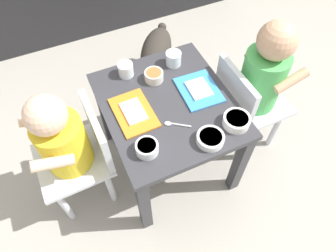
{
  "coord_description": "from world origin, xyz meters",
  "views": [
    {
      "loc": [
        -0.32,
        -0.7,
        1.36
      ],
      "look_at": [
        0.0,
        0.0,
        0.29
      ],
      "focal_mm": 32.59,
      "sensor_mm": 36.0,
      "label": 1
    }
  ],
  "objects": [
    {
      "name": "food_tray_left",
      "position": [
        -0.14,
        0.01,
        0.45
      ],
      "size": [
        0.14,
        0.21,
        0.02
      ],
      "color": "orange",
      "rests_on": "dining_table"
    },
    {
      "name": "food_tray_right",
      "position": [
        0.14,
        0.01,
        0.45
      ],
      "size": [
        0.16,
        0.19,
        0.02
      ],
      "color": "#388CD8",
      "rests_on": "dining_table"
    },
    {
      "name": "dog",
      "position": [
        0.15,
        0.52,
        0.22
      ],
      "size": [
        0.35,
        0.43,
        0.33
      ],
      "color": "#332D28",
      "rests_on": "ground"
    },
    {
      "name": "veggie_bowl_far",
      "position": [
        -0.16,
        -0.17,
        0.47
      ],
      "size": [
        0.08,
        0.08,
        0.04
      ],
      "color": "white",
      "rests_on": "dining_table"
    },
    {
      "name": "ground_plane",
      "position": [
        0.0,
        0.0,
        0.0
      ],
      "size": [
        7.0,
        7.0,
        0.0
      ],
      "primitive_type": "plane",
      "color": "#9E998E"
    },
    {
      "name": "seated_child_left",
      "position": [
        -0.41,
        0.01,
        0.42
      ],
      "size": [
        0.29,
        0.29,
        0.66
      ],
      "color": "silver",
      "rests_on": "ground"
    },
    {
      "name": "seated_child_right",
      "position": [
        0.41,
        -0.03,
        0.44
      ],
      "size": [
        0.28,
        0.28,
        0.71
      ],
      "color": "silver",
      "rests_on": "ground"
    },
    {
      "name": "cereal_bowl_left_side",
      "position": [
        0.19,
        -0.2,
        0.47
      ],
      "size": [
        0.1,
        0.1,
        0.04
      ],
      "color": "white",
      "rests_on": "dining_table"
    },
    {
      "name": "water_cup_left",
      "position": [
        0.11,
        0.19,
        0.47
      ],
      "size": [
        0.07,
        0.07,
        0.06
      ],
      "color": "white",
      "rests_on": "dining_table"
    },
    {
      "name": "veggie_bowl_near",
      "position": [
        -0.0,
        0.14,
        0.47
      ],
      "size": [
        0.08,
        0.08,
        0.04
      ],
      "color": "silver",
      "rests_on": "dining_table"
    },
    {
      "name": "water_cup_right",
      "position": [
        -0.09,
        0.22,
        0.47
      ],
      "size": [
        0.06,
        0.06,
        0.06
      ],
      "color": "white",
      "rests_on": "dining_table"
    },
    {
      "name": "cereal_bowl_right_side",
      "position": [
        0.06,
        -0.22,
        0.46
      ],
      "size": [
        0.1,
        0.1,
        0.03
      ],
      "color": "white",
      "rests_on": "dining_table"
    },
    {
      "name": "spoon_by_left_tray",
      "position": [
        -0.02,
        -0.11,
        0.45
      ],
      "size": [
        0.09,
        0.07,
        0.01
      ],
      "color": "silver",
      "rests_on": "dining_table"
    },
    {
      "name": "dining_table",
      "position": [
        0.0,
        0.0,
        0.36
      ],
      "size": [
        0.5,
        0.57,
        0.44
      ],
      "color": "#333338",
      "rests_on": "ground"
    }
  ]
}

